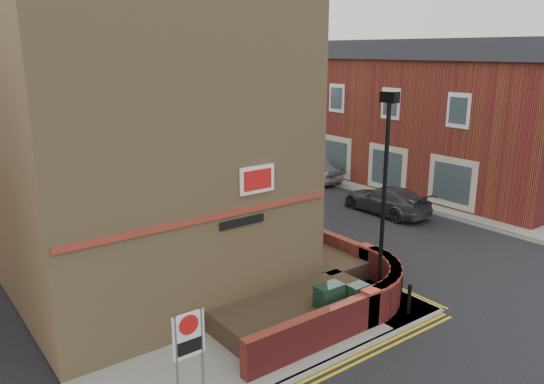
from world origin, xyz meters
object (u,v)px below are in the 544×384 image
Objects in this scene: lamppost at (384,202)px; silver_car_near at (238,201)px; utility_cabinet_large at (329,305)px; zone_sign at (189,343)px.

lamppost reaches higher than silver_car_near.
lamppost is at bearing -3.01° from utility_cabinet_large.
lamppost is 2.86× the size of zone_sign.
lamppost is 3.24m from utility_cabinet_large.
lamppost reaches higher than zone_sign.
utility_cabinet_large is 11.16m from silver_car_near.
zone_sign is at bearing -173.93° from lamppost.
utility_cabinet_large is (-1.90, 0.10, -2.62)m from lamppost.
utility_cabinet_large is at bearing 176.99° from lamppost.
zone_sign is at bearing -170.31° from utility_cabinet_large.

